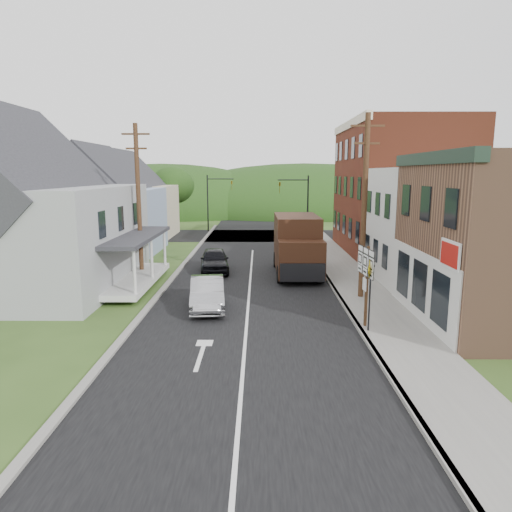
{
  "coord_description": "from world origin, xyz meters",
  "views": [
    {
      "loc": [
        0.51,
        -18.61,
        6.22
      ],
      "look_at": [
        0.37,
        3.44,
        2.2
      ],
      "focal_mm": 32.0,
      "sensor_mm": 36.0,
      "label": 1
    }
  ],
  "objects_px": {
    "silver_sedan": "(207,293)",
    "route_sign_cluster": "(366,275)",
    "warning_sign": "(370,285)",
    "delivery_van": "(297,245)",
    "dark_sedan": "(214,260)"
  },
  "relations": [
    {
      "from": "silver_sedan",
      "to": "dark_sedan",
      "type": "relative_size",
      "value": 1.0
    },
    {
      "from": "route_sign_cluster",
      "to": "warning_sign",
      "type": "height_order",
      "value": "route_sign_cluster"
    },
    {
      "from": "warning_sign",
      "to": "silver_sedan",
      "type": "bearing_deg",
      "value": 172.31
    },
    {
      "from": "silver_sedan",
      "to": "warning_sign",
      "type": "xyz_separation_m",
      "value": [
        6.66,
        -3.42,
        1.26
      ]
    },
    {
      "from": "dark_sedan",
      "to": "route_sign_cluster",
      "type": "height_order",
      "value": "route_sign_cluster"
    },
    {
      "from": "route_sign_cluster",
      "to": "warning_sign",
      "type": "distance_m",
      "value": 0.62
    },
    {
      "from": "delivery_van",
      "to": "route_sign_cluster",
      "type": "xyz_separation_m",
      "value": [
        1.88,
        -10.08,
        0.42
      ]
    },
    {
      "from": "dark_sedan",
      "to": "delivery_van",
      "type": "xyz_separation_m",
      "value": [
        5.2,
        -0.78,
        1.09
      ]
    },
    {
      "from": "dark_sedan",
      "to": "route_sign_cluster",
      "type": "bearing_deg",
      "value": -63.2
    },
    {
      "from": "silver_sedan",
      "to": "route_sign_cluster",
      "type": "bearing_deg",
      "value": -29.53
    },
    {
      "from": "silver_sedan",
      "to": "route_sign_cluster",
      "type": "xyz_separation_m",
      "value": [
        6.64,
        -2.86,
        1.54
      ]
    },
    {
      "from": "delivery_van",
      "to": "route_sign_cluster",
      "type": "relative_size",
      "value": 2.0
    },
    {
      "from": "dark_sedan",
      "to": "warning_sign",
      "type": "relative_size",
      "value": 1.52
    },
    {
      "from": "delivery_van",
      "to": "route_sign_cluster",
      "type": "bearing_deg",
      "value": -79.95
    },
    {
      "from": "silver_sedan",
      "to": "warning_sign",
      "type": "distance_m",
      "value": 7.59
    }
  ]
}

